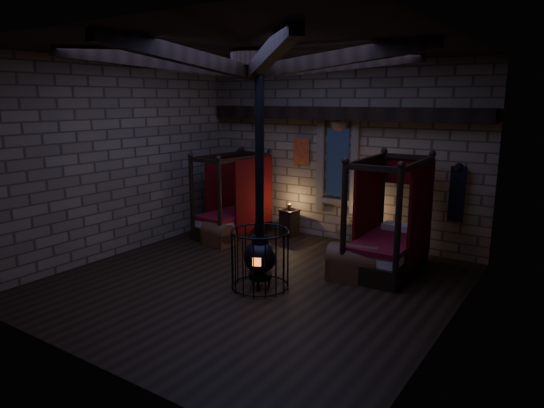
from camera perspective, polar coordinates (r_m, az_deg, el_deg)
The scene contains 8 objects.
room at distance 8.69m, azimuth -2.09°, elevation 14.68°, with size 7.02×7.02×4.29m.
bed_left at distance 12.30m, azimuth -4.44°, elevation -1.30°, with size 1.17×2.01×2.03m.
bed_right at distance 10.02m, azimuth 13.56°, elevation -4.46°, with size 1.19×2.18×2.24m.
trunk_left at distance 11.52m, azimuth -6.37°, elevation -3.59°, with size 0.82×0.59×0.55m.
trunk_right at distance 9.42m, azimuth 9.52°, elevation -6.93°, with size 1.03×0.75×0.69m.
nightstand_left at distance 12.17m, azimuth 2.05°, elevation -2.18°, with size 0.47×0.46×0.82m.
nightstand_right at distance 11.32m, azimuth 10.55°, elevation -3.47°, with size 0.49×0.48×0.74m.
stove at distance 8.77m, azimuth -1.42°, elevation -5.90°, with size 1.06×1.06×4.05m.
Camera 1 is at (5.07, -6.95, 3.37)m, focal length 32.00 mm.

